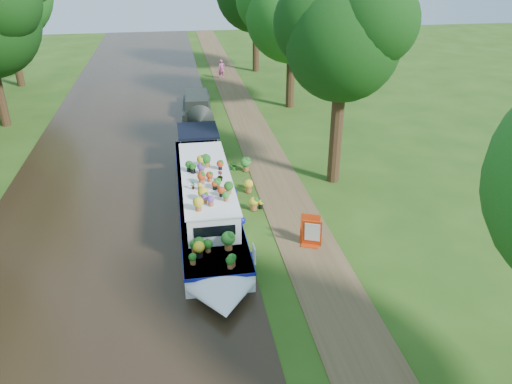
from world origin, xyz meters
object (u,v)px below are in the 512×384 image
at_px(plant_boat, 207,198).
at_px(sandwich_board, 311,233).
at_px(pedestrian_pink, 222,69).
at_px(second_boat, 197,105).

height_order(plant_boat, sandwich_board, plant_boat).
bearing_deg(pedestrian_pink, sandwich_board, -94.84).
relative_size(plant_boat, pedestrian_pink, 8.96).
height_order(plant_boat, pedestrian_pink, plant_boat).
xyz_separation_m(second_boat, pedestrian_pink, (2.58, 9.08, 0.29)).
relative_size(plant_boat, sandwich_board, 11.88).
height_order(second_boat, pedestrian_pink, pedestrian_pink).
bearing_deg(plant_boat, second_boat, 88.23).
bearing_deg(sandwich_board, second_boat, 123.01).
xyz_separation_m(sandwich_board, pedestrian_pink, (-0.52, 26.06, 0.24)).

